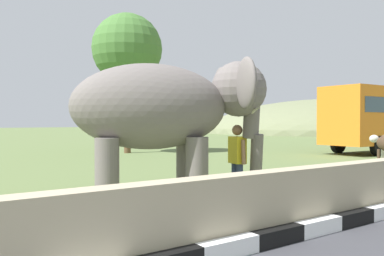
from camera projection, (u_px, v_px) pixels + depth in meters
name	position (u px, v px, depth m)	size (l,w,h in m)	color
barrier_parapet	(162.00, 223.00, 4.86)	(28.00, 0.36, 1.00)	tan
elephant	(168.00, 110.00, 8.04)	(4.06, 3.12, 2.99)	slate
person_handler	(237.00, 158.00, 8.69)	(0.32, 0.65, 1.66)	navy
tree_distant	(127.00, 49.00, 21.64)	(3.78, 3.78, 7.53)	brown
hill_east	(342.00, 132.00, 63.02)	(45.96, 36.77, 10.34)	#727955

